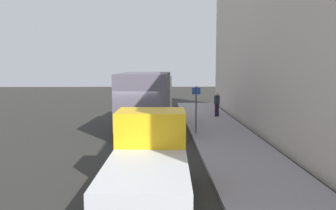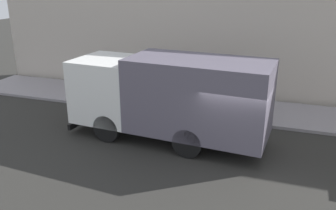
% 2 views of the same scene
% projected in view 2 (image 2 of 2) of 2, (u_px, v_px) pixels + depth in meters
% --- Properties ---
extents(ground, '(80.00, 80.00, 0.00)m').
position_uv_depth(ground, '(236.00, 157.00, 12.64)').
color(ground, '#292825').
extents(sidewalk, '(3.32, 30.00, 0.13)m').
position_uv_depth(sidewalk, '(251.00, 111.00, 16.78)').
color(sidewalk, gray).
rests_on(sidewalk, ground).
extents(building_facade, '(0.50, 30.00, 9.73)m').
position_uv_depth(building_facade, '(264.00, 2.00, 17.07)').
color(building_facade, beige).
rests_on(building_facade, ground).
extents(large_utility_truck, '(3.05, 7.83, 3.29)m').
position_uv_depth(large_utility_truck, '(169.00, 95.00, 13.41)').
color(large_utility_truck, white).
rests_on(large_utility_truck, ground).
extents(pedestrian_walking, '(0.55, 0.55, 1.68)m').
position_uv_depth(pedestrian_walking, '(126.00, 76.00, 19.06)').
color(pedestrian_walking, black).
rests_on(pedestrian_walking, sidewalk).
extents(street_sign_post, '(0.44, 0.08, 2.48)m').
position_uv_depth(street_sign_post, '(227.00, 86.00, 15.31)').
color(street_sign_post, '#4C5156').
rests_on(street_sign_post, sidewalk).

